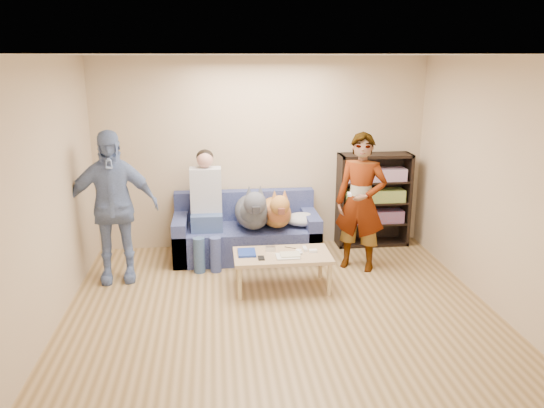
{
  "coord_description": "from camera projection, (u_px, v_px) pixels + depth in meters",
  "views": [
    {
      "loc": [
        -0.65,
        -4.62,
        2.59
      ],
      "look_at": [
        0.0,
        1.2,
        0.95
      ],
      "focal_mm": 35.0,
      "sensor_mm": 36.0,
      "label": 1
    }
  ],
  "objects": [
    {
      "name": "ground",
      "position": [
        285.0,
        330.0,
        5.19
      ],
      "size": [
        5.0,
        5.0,
        0.0
      ],
      "primitive_type": "plane",
      "color": "brown",
      "rests_on": "ground"
    },
    {
      "name": "ceiling",
      "position": [
        288.0,
        55.0,
        4.49
      ],
      "size": [
        5.0,
        5.0,
        0.0
      ],
      "primitive_type": "plane",
      "rotation": [
        3.14,
        0.0,
        0.0
      ],
      "color": "white",
      "rests_on": "ground"
    },
    {
      "name": "wall_back",
      "position": [
        262.0,
        154.0,
        7.23
      ],
      "size": [
        4.5,
        0.0,
        4.5
      ],
      "primitive_type": "plane",
      "rotation": [
        1.57,
        0.0,
        0.0
      ],
      "color": "tan",
      "rests_on": "ground"
    },
    {
      "name": "wall_front",
      "position": [
        360.0,
        346.0,
        2.45
      ],
      "size": [
        4.5,
        0.0,
        4.5
      ],
      "primitive_type": "plane",
      "rotation": [
        -1.57,
        0.0,
        0.0
      ],
      "color": "tan",
      "rests_on": "ground"
    },
    {
      "name": "wall_left",
      "position": [
        30.0,
        210.0,
        4.6
      ],
      "size": [
        0.0,
        5.0,
        5.0
      ],
      "primitive_type": "plane",
      "rotation": [
        1.57,
        0.0,
        1.57
      ],
      "color": "tan",
      "rests_on": "ground"
    },
    {
      "name": "wall_right",
      "position": [
        519.0,
        195.0,
        5.08
      ],
      "size": [
        0.0,
        5.0,
        5.0
      ],
      "primitive_type": "plane",
      "rotation": [
        1.57,
        0.0,
        -1.57
      ],
      "color": "tan",
      "rests_on": "ground"
    },
    {
      "name": "blanket",
      "position": [
        302.0,
        219.0,
        7.0
      ],
      "size": [
        0.46,
        0.39,
        0.16
      ],
      "primitive_type": "ellipsoid",
      "color": "#ABACB0",
      "rests_on": "sofa"
    },
    {
      "name": "person_standing_right",
      "position": [
        361.0,
        202.0,
        6.5
      ],
      "size": [
        0.75,
        0.66,
        1.71
      ],
      "primitive_type": "imported",
      "rotation": [
        0.0,
        0.0,
        -0.51
      ],
      "color": "gray",
      "rests_on": "ground"
    },
    {
      "name": "person_standing_left",
      "position": [
        112.0,
        207.0,
        6.15
      ],
      "size": [
        1.09,
        0.54,
        1.8
      ],
      "primitive_type": "imported",
      "rotation": [
        0.0,
        0.0,
        0.09
      ],
      "color": "#7C92C6",
      "rests_on": "ground"
    },
    {
      "name": "held_controller",
      "position": [
        349.0,
        194.0,
        6.24
      ],
      "size": [
        0.06,
        0.12,
        0.03
      ],
      "primitive_type": "cube",
      "rotation": [
        0.0,
        0.0,
        -0.16
      ],
      "color": "white",
      "rests_on": "person_standing_right"
    },
    {
      "name": "notebook_blue",
      "position": [
        247.0,
        253.0,
        6.02
      ],
      "size": [
        0.2,
        0.26,
        0.03
      ],
      "primitive_type": "cube",
      "color": "navy",
      "rests_on": "coffee_table"
    },
    {
      "name": "papers",
      "position": [
        288.0,
        256.0,
        5.93
      ],
      "size": [
        0.26,
        0.2,
        0.02
      ],
      "primitive_type": "cube",
      "color": "beige",
      "rests_on": "coffee_table"
    },
    {
      "name": "magazine",
      "position": [
        290.0,
        254.0,
        5.95
      ],
      "size": [
        0.22,
        0.17,
        0.01
      ],
      "primitive_type": "cube",
      "color": "beige",
      "rests_on": "coffee_table"
    },
    {
      "name": "camera_silver",
      "position": [
        271.0,
        249.0,
        6.12
      ],
      "size": [
        0.11,
        0.06,
        0.05
      ],
      "primitive_type": "cube",
      "color": "#B2B3B7",
      "rests_on": "coffee_table"
    },
    {
      "name": "controller_a",
      "position": [
        305.0,
        249.0,
        6.14
      ],
      "size": [
        0.04,
        0.13,
        0.03
      ],
      "primitive_type": "cube",
      "color": "white",
      "rests_on": "coffee_table"
    },
    {
      "name": "controller_b",
      "position": [
        313.0,
        251.0,
        6.08
      ],
      "size": [
        0.09,
        0.06,
        0.03
      ],
      "primitive_type": "cube",
      "color": "white",
      "rests_on": "coffee_table"
    },
    {
      "name": "headphone_cup_a",
      "position": [
        300.0,
        253.0,
        6.02
      ],
      "size": [
        0.07,
        0.07,
        0.02
      ],
      "primitive_type": "cylinder",
      "color": "silver",
      "rests_on": "coffee_table"
    },
    {
      "name": "headphone_cup_b",
      "position": [
        299.0,
        251.0,
        6.1
      ],
      "size": [
        0.07,
        0.07,
        0.02
      ],
      "primitive_type": "cylinder",
      "color": "white",
      "rests_on": "coffee_table"
    },
    {
      "name": "pen_orange",
      "position": [
        282.0,
        259.0,
        5.87
      ],
      "size": [
        0.13,
        0.06,
        0.01
      ],
      "primitive_type": "cylinder",
      "rotation": [
        0.0,
        1.57,
        0.35
      ],
      "color": "#C1821B",
      "rests_on": "coffee_table"
    },
    {
      "name": "pen_black",
      "position": [
        290.0,
        248.0,
        6.21
      ],
      "size": [
        0.13,
        0.08,
        0.01
      ],
      "primitive_type": "cylinder",
      "rotation": [
        0.0,
        1.57,
        -0.52
      ],
      "color": "black",
      "rests_on": "coffee_table"
    },
    {
      "name": "wallet",
      "position": [
        261.0,
        258.0,
        5.88
      ],
      "size": [
        0.07,
        0.12,
        0.02
      ],
      "primitive_type": "cube",
      "color": "black",
      "rests_on": "coffee_table"
    },
    {
      "name": "sofa",
      "position": [
        246.0,
        235.0,
        7.1
      ],
      "size": [
        1.9,
        0.85,
        0.82
      ],
      "color": "#515B93",
      "rests_on": "ground"
    },
    {
      "name": "person_seated",
      "position": [
        206.0,
        203.0,
        6.79
      ],
      "size": [
        0.4,
        0.73,
        1.47
      ],
      "color": "#3D5588",
      "rests_on": "sofa"
    },
    {
      "name": "dog_gray",
      "position": [
        253.0,
        211.0,
        6.85
      ],
      "size": [
        0.46,
        1.27,
        0.66
      ],
      "color": "#4A4D54",
      "rests_on": "sofa"
    },
    {
      "name": "dog_tan",
      "position": [
        276.0,
        211.0,
        6.91
      ],
      "size": [
        0.41,
        1.16,
        0.59
      ],
      "color": "#A96233",
      "rests_on": "sofa"
    },
    {
      "name": "coffee_table",
      "position": [
        282.0,
        258.0,
        6.03
      ],
      "size": [
        1.1,
        0.6,
        0.42
      ],
      "color": "tan",
      "rests_on": "ground"
    },
    {
      "name": "bookshelf",
      "position": [
        373.0,
        198.0,
        7.4
      ],
      "size": [
        1.0,
        0.34,
        1.3
      ],
      "color": "black",
      "rests_on": "ground"
    }
  ]
}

